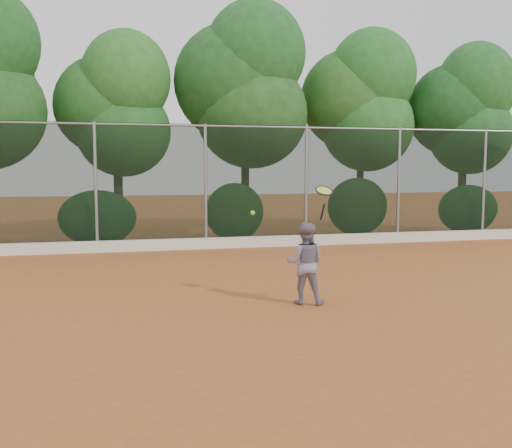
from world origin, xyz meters
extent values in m
plane|color=#A75927|center=(0.00, 0.00, 0.00)|extent=(80.00, 80.00, 0.00)
cube|color=silver|center=(0.00, 6.82, 0.15)|extent=(24.00, 0.20, 0.30)
imported|color=gray|center=(0.57, -0.11, 0.68)|extent=(0.82, 0.74, 1.37)
cube|color=black|center=(0.00, 7.00, 1.75)|extent=(24.00, 0.01, 3.50)
cylinder|color=gray|center=(0.00, 7.00, 3.45)|extent=(24.00, 0.06, 0.06)
cylinder|color=gray|center=(-3.00, 7.00, 1.75)|extent=(0.09, 0.09, 3.50)
cylinder|color=gray|center=(0.00, 7.00, 1.75)|extent=(0.09, 0.09, 3.50)
cylinder|color=gray|center=(3.00, 7.00, 1.75)|extent=(0.09, 0.09, 3.50)
cylinder|color=gray|center=(6.00, 7.00, 1.75)|extent=(0.09, 0.09, 3.50)
cylinder|color=gray|center=(9.00, 7.00, 1.75)|extent=(0.09, 0.09, 3.50)
cylinder|color=#3C2A17|center=(-2.40, 9.30, 1.20)|extent=(0.28, 0.28, 2.40)
ellipsoid|color=#1E541C|center=(-2.20, 9.20, 3.40)|extent=(2.90, 2.40, 2.80)
ellipsoid|color=#1E521C|center=(-2.70, 9.50, 4.20)|extent=(3.20, 2.70, 3.10)
ellipsoid|color=#255E20|center=(-2.10, 9.00, 5.00)|extent=(2.70, 2.30, 2.90)
cylinder|color=#3B2516|center=(1.60, 9.00, 1.50)|extent=(0.26, 0.26, 3.00)
ellipsoid|color=#336928|center=(1.80, 8.90, 4.00)|extent=(3.60, 3.00, 3.50)
ellipsoid|color=#296526|center=(1.30, 9.20, 5.00)|extent=(3.90, 3.20, 3.80)
ellipsoid|color=#2B732C|center=(1.90, 8.80, 5.90)|extent=(3.20, 2.70, 3.30)
cylinder|color=#422819|center=(5.70, 9.20, 1.35)|extent=(0.24, 0.24, 2.70)
ellipsoid|color=#235D20|center=(5.90, 9.10, 3.70)|extent=(3.20, 2.70, 3.10)
ellipsoid|color=#23511B|center=(5.40, 9.40, 4.60)|extent=(3.50, 2.90, 3.40)
ellipsoid|color=#1F5A20|center=(6.00, 9.00, 5.40)|extent=(3.00, 2.50, 3.10)
cylinder|color=#462E1B|center=(9.40, 8.80, 1.25)|extent=(0.28, 0.28, 2.50)
ellipsoid|color=#2A6E2A|center=(9.60, 8.70, 3.50)|extent=(3.00, 2.50, 2.90)
ellipsoid|color=#255F24|center=(9.10, 9.00, 4.30)|extent=(3.30, 2.80, 3.20)
ellipsoid|color=#2C742C|center=(9.70, 8.60, 5.10)|extent=(2.80, 2.40, 3.00)
ellipsoid|color=#276727|center=(-3.00, 7.80, 0.85)|extent=(2.20, 1.16, 1.60)
ellipsoid|color=#326727|center=(1.00, 7.80, 0.95)|extent=(1.80, 1.04, 1.76)
ellipsoid|color=#306125|center=(5.00, 7.80, 1.05)|extent=(2.00, 1.10, 1.84)
ellipsoid|color=#276829|center=(9.00, 7.80, 0.90)|extent=(2.16, 1.12, 1.64)
cylinder|color=black|center=(0.84, -0.20, 1.55)|extent=(0.04, 0.18, 0.28)
torus|color=black|center=(0.84, -0.26, 1.90)|extent=(0.31, 0.28, 0.17)
cylinder|color=#BFD33E|center=(0.84, -0.26, 1.90)|extent=(0.26, 0.23, 0.13)
sphere|color=#B9D630|center=(-0.39, -0.38, 1.57)|extent=(0.07, 0.07, 0.07)
camera|label=1|loc=(-2.46, -9.03, 2.26)|focal=40.00mm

